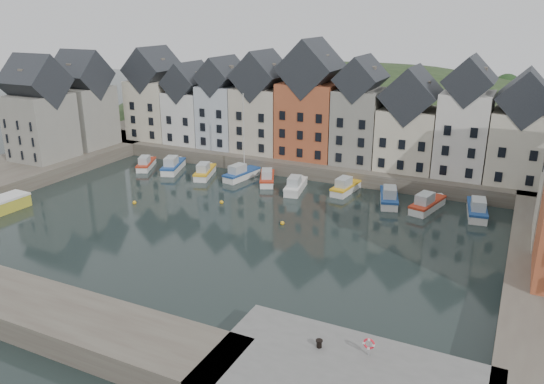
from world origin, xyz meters
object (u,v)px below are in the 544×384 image
Objects in this scene: boat_a at (146,164)px; life_ring_post at (369,344)px; boat_d at (241,173)px; mooring_bollard at (319,343)px.

boat_a is 4.79× the size of life_ring_post.
boat_d is 46.31m from life_ring_post.
boat_d reaches higher than mooring_bollard.
mooring_bollard reaches higher than boat_a.
mooring_bollard is (26.20, -36.26, 1.49)m from boat_d.
mooring_bollard is at bearing -169.81° from life_ring_post.
mooring_bollard is 0.43× the size of life_ring_post.
boat_a is at bearing -164.61° from boat_d.
boat_d is at bearing 129.53° from life_ring_post.
mooring_bollard is 3.34m from life_ring_post.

